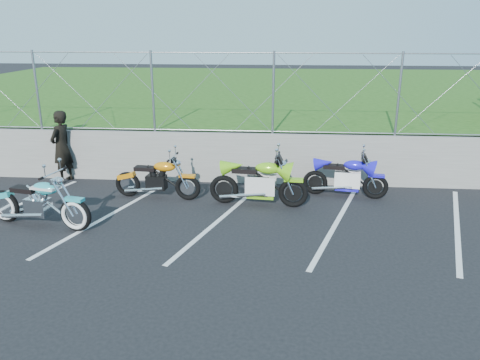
# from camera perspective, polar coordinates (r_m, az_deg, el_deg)

# --- Properties ---
(ground) EXTENTS (90.00, 90.00, 0.00)m
(ground) POSITION_cam_1_polar(r_m,az_deg,el_deg) (8.96, -3.07, -7.15)
(ground) COLOR black
(ground) RESTS_ON ground
(retaining_wall) EXTENTS (30.00, 0.22, 1.30)m
(retaining_wall) POSITION_cam_1_polar(r_m,az_deg,el_deg) (12.01, -0.88, 2.77)
(retaining_wall) COLOR slate
(retaining_wall) RESTS_ON ground
(grass_field) EXTENTS (30.00, 20.00, 1.30)m
(grass_field) POSITION_cam_1_polar(r_m,az_deg,el_deg) (21.79, 1.74, 9.65)
(grass_field) COLOR #244E14
(grass_field) RESTS_ON ground
(chain_link_fence) EXTENTS (28.00, 0.03, 2.00)m
(chain_link_fence) POSITION_cam_1_polar(r_m,az_deg,el_deg) (11.69, -0.92, 10.60)
(chain_link_fence) COLOR gray
(chain_link_fence) RESTS_ON retaining_wall
(parking_lines) EXTENTS (18.29, 4.31, 0.01)m
(parking_lines) POSITION_cam_1_polar(r_m,az_deg,el_deg) (9.80, 4.72, -4.89)
(parking_lines) COLOR silver
(parking_lines) RESTS_ON ground
(cruiser_turquoise) EXTENTS (2.33, 0.75, 1.17)m
(cruiser_turquoise) POSITION_cam_1_polar(r_m,az_deg,el_deg) (10.12, -23.21, -2.75)
(cruiser_turquoise) COLOR black
(cruiser_turquoise) RESTS_ON ground
(naked_orange) EXTENTS (2.07, 0.70, 1.03)m
(naked_orange) POSITION_cam_1_polar(r_m,az_deg,el_deg) (11.03, -9.93, -0.03)
(naked_orange) COLOR black
(naked_orange) RESTS_ON ground
(sportbike_green) EXTENTS (2.23, 0.79, 1.15)m
(sportbike_green) POSITION_cam_1_polar(r_m,az_deg,el_deg) (10.43, 2.41, -0.51)
(sportbike_green) COLOR black
(sportbike_green) RESTS_ON ground
(sportbike_blue) EXTENTS (1.97, 0.70, 1.03)m
(sportbike_blue) POSITION_cam_1_polar(r_m,az_deg,el_deg) (11.26, 12.85, 0.16)
(sportbike_blue) COLOR black
(sportbike_blue) RESTS_ON ground
(person_standing) EXTENTS (0.58, 0.75, 1.85)m
(person_standing) POSITION_cam_1_polar(r_m,az_deg,el_deg) (12.80, -20.94, 3.80)
(person_standing) COLOR black
(person_standing) RESTS_ON ground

